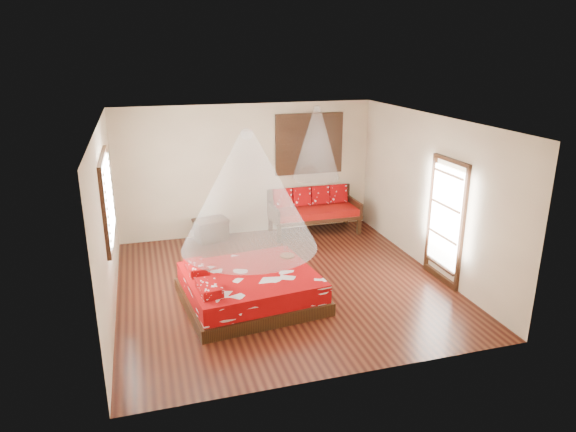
# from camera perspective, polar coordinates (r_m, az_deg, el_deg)

# --- Properties ---
(room) EXTENTS (5.54, 5.54, 2.84)m
(room) POSITION_cam_1_polar(r_m,az_deg,el_deg) (8.45, -0.64, 1.08)
(room) COLOR black
(room) RESTS_ON ground
(bed) EXTENTS (2.27, 2.10, 0.64)m
(bed) POSITION_cam_1_polar(r_m,az_deg,el_deg) (8.26, -4.29, -7.95)
(bed) COLOR black
(bed) RESTS_ON floor
(daybed) EXTENTS (1.93, 0.86, 0.98)m
(daybed) POSITION_cam_1_polar(r_m,az_deg,el_deg) (11.28, 2.82, 0.82)
(daybed) COLOR black
(daybed) RESTS_ON floor
(storage_chest) EXTENTS (0.77, 0.64, 0.47)m
(storage_chest) POSITION_cam_1_polar(r_m,az_deg,el_deg) (10.93, -8.54, -1.51)
(storage_chest) COLOR black
(storage_chest) RESTS_ON floor
(shutter_panel) EXTENTS (1.52, 0.06, 1.32)m
(shutter_panel) POSITION_cam_1_polar(r_m,az_deg,el_deg) (11.26, 2.38, 8.01)
(shutter_panel) COLOR black
(shutter_panel) RESTS_ON wall_back
(window_left) EXTENTS (0.10, 1.74, 1.34)m
(window_left) POSITION_cam_1_polar(r_m,az_deg,el_deg) (8.29, -19.40, 1.84)
(window_left) COLOR black
(window_left) RESTS_ON wall_left
(glazed_door) EXTENTS (0.08, 1.02, 2.16)m
(glazed_door) POSITION_cam_1_polar(r_m,az_deg,el_deg) (9.13, 17.07, -0.61)
(glazed_door) COLOR black
(glazed_door) RESTS_ON floor
(wine_tray) EXTENTS (0.25, 0.25, 0.20)m
(wine_tray) POSITION_cam_1_polar(r_m,az_deg,el_deg) (8.75, -0.08, -4.20)
(wine_tray) COLOR brown
(wine_tray) RESTS_ON bed
(mosquito_net_main) EXTENTS (2.10, 2.10, 1.80)m
(mosquito_net_main) POSITION_cam_1_polar(r_m,az_deg,el_deg) (7.70, -4.44, 2.81)
(mosquito_net_main) COLOR white
(mosquito_net_main) RESTS_ON ceiling
(mosquito_net_daybed) EXTENTS (1.00, 1.00, 1.50)m
(mosquito_net_daybed) POSITION_cam_1_polar(r_m,az_deg,el_deg) (10.80, 3.19, 8.11)
(mosquito_net_daybed) COLOR white
(mosquito_net_daybed) RESTS_ON ceiling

